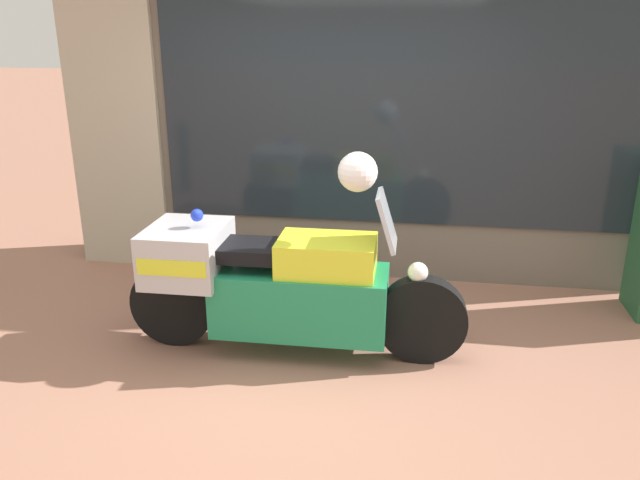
# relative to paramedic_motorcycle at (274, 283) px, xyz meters

# --- Properties ---
(ground_plane) EXTENTS (60.00, 60.00, 0.00)m
(ground_plane) POSITION_rel_paramedic_motorcycle_xyz_m (0.33, -0.28, -0.53)
(ground_plane) COLOR #9E6B56
(shop_building) EXTENTS (5.28, 0.55, 3.52)m
(shop_building) POSITION_rel_paramedic_motorcycle_xyz_m (-0.06, 1.72, 1.24)
(shop_building) COLOR #6B6056
(shop_building) RESTS_ON ground
(window_display) EXTENTS (3.94, 0.30, 2.12)m
(window_display) POSITION_rel_paramedic_motorcycle_xyz_m (0.70, 1.75, -0.03)
(window_display) COLOR slate
(window_display) RESTS_ON ground
(paramedic_motorcycle) EXTENTS (2.44, 0.64, 1.21)m
(paramedic_motorcycle) POSITION_rel_paramedic_motorcycle_xyz_m (0.00, 0.00, 0.00)
(paramedic_motorcycle) COLOR black
(paramedic_motorcycle) RESTS_ON ground
(white_helmet) EXTENTS (0.26, 0.26, 0.26)m
(white_helmet) POSITION_rel_paramedic_motorcycle_xyz_m (0.58, 0.01, 0.82)
(white_helmet) COLOR white
(white_helmet) RESTS_ON paramedic_motorcycle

